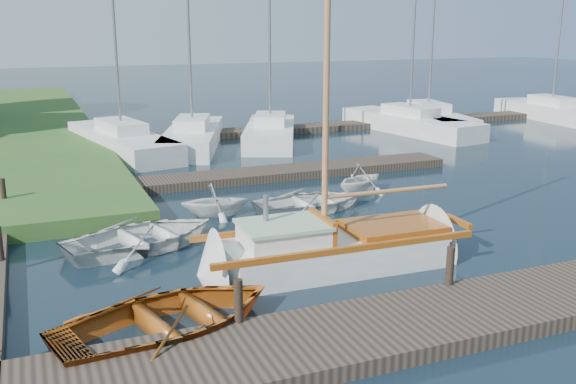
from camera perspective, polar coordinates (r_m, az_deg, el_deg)
name	(u,v)px	position (r m, az deg, el deg)	size (l,w,h in m)	color
ground	(288,236)	(17.13, 0.00, -3.89)	(160.00, 160.00, 0.00)	black
near_dock	(413,324)	(12.14, 11.04, -11.42)	(18.00, 2.20, 0.30)	#2B241D
far_dock	(271,174)	(23.63, -1.50, 1.64)	(14.00, 1.60, 0.30)	#2B241D
pontoon	(346,126)	(35.39, 5.18, 5.89)	(30.00, 1.60, 0.30)	#2B241D
mooring_post_1	(238,301)	(11.53, -4.42, -9.61)	(0.16, 0.16, 0.80)	black
mooring_post_2	(450,266)	(13.48, 14.20, -6.38)	(0.16, 0.16, 0.80)	black
mooring_post_5	(3,192)	(20.60, -23.98, 0.02)	(0.16, 0.16, 0.80)	black
sailboat	(338,252)	(14.96, 4.50, -5.31)	(7.20, 2.17, 9.83)	silver
dinghy	(170,313)	(11.86, -10.42, -10.50)	(3.02, 4.23, 0.88)	#92470C
tender_a	(143,233)	(16.45, -12.81, -3.56)	(2.80, 3.92, 0.81)	silver
tender_b	(216,198)	(18.93, -6.45, -0.52)	(1.73, 2.01, 1.06)	silver
tender_c	(311,199)	(19.38, 2.02, -0.60)	(2.49, 3.48, 0.72)	silver
tender_d	(361,176)	(21.58, 6.50, 1.42)	(1.82, 2.11, 1.11)	silver
marina_boat_0	(122,139)	(29.39, -14.56, 4.56)	(3.94, 9.18, 11.45)	silver
marina_boat_1	(193,135)	(29.89, -8.47, 5.02)	(4.84, 8.21, 10.44)	silver
marina_boat_2	(270,131)	(30.70, -1.59, 5.43)	(4.78, 7.28, 10.50)	silver
marina_boat_4	(409,122)	(34.47, 10.75, 6.17)	(3.58, 9.14, 11.12)	silver
marina_boat_5	(428,117)	(36.48, 12.35, 6.55)	(3.52, 8.30, 11.53)	silver
marina_boat_7	(552,110)	(41.60, 22.39, 6.73)	(2.88, 8.42, 10.73)	silver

